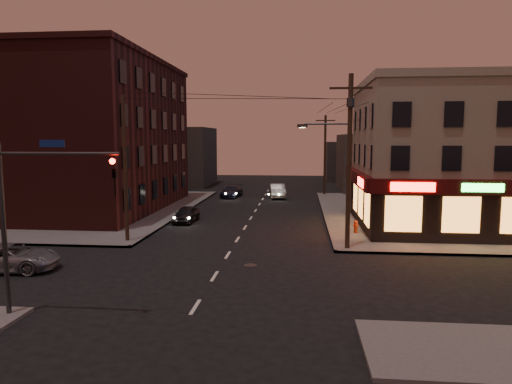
# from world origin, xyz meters

# --- Properties ---
(ground) EXTENTS (120.00, 120.00, 0.00)m
(ground) POSITION_xyz_m (0.00, 0.00, 0.00)
(ground) COLOR black
(ground) RESTS_ON ground
(sidewalk_ne) EXTENTS (24.00, 28.00, 0.15)m
(sidewalk_ne) POSITION_xyz_m (18.00, 19.00, 0.07)
(sidewalk_ne) COLOR #514F4C
(sidewalk_ne) RESTS_ON ground
(sidewalk_nw) EXTENTS (24.00, 28.00, 0.15)m
(sidewalk_nw) POSITION_xyz_m (-18.00, 19.00, 0.07)
(sidewalk_nw) COLOR #514F4C
(sidewalk_nw) RESTS_ON ground
(pizza_building) EXTENTS (15.85, 12.85, 10.50)m
(pizza_building) POSITION_xyz_m (15.93, 13.43, 5.35)
(pizza_building) COLOR tan
(pizza_building) RESTS_ON sidewalk_ne
(brick_apartment) EXTENTS (12.00, 20.00, 13.00)m
(brick_apartment) POSITION_xyz_m (-14.50, 19.00, 6.65)
(brick_apartment) COLOR #411715
(brick_apartment) RESTS_ON sidewalk_nw
(bg_building_ne_a) EXTENTS (10.00, 12.00, 7.00)m
(bg_building_ne_a) POSITION_xyz_m (14.00, 38.00, 3.50)
(bg_building_ne_a) COLOR #3F3D3A
(bg_building_ne_a) RESTS_ON ground
(bg_building_nw) EXTENTS (9.00, 10.00, 8.00)m
(bg_building_nw) POSITION_xyz_m (-13.00, 42.00, 4.00)
(bg_building_nw) COLOR #3F3D3A
(bg_building_nw) RESTS_ON ground
(bg_building_ne_b) EXTENTS (8.00, 8.00, 6.00)m
(bg_building_ne_b) POSITION_xyz_m (12.00, 52.00, 3.00)
(bg_building_ne_b) COLOR #3F3D3A
(bg_building_ne_b) RESTS_ON ground
(utility_pole_main) EXTENTS (4.20, 0.44, 10.00)m
(utility_pole_main) POSITION_xyz_m (6.68, 5.80, 5.76)
(utility_pole_main) COLOR #382619
(utility_pole_main) RESTS_ON sidewalk_ne
(utility_pole_far) EXTENTS (0.26, 0.26, 9.00)m
(utility_pole_far) POSITION_xyz_m (6.80, 32.00, 4.65)
(utility_pole_far) COLOR #382619
(utility_pole_far) RESTS_ON sidewalk_ne
(utility_pole_west) EXTENTS (0.24, 0.24, 9.00)m
(utility_pole_west) POSITION_xyz_m (-6.80, 6.50, 4.65)
(utility_pole_west) COLOR #382619
(utility_pole_west) RESTS_ON sidewalk_nw
(traffic_signal) EXTENTS (4.49, 0.32, 6.47)m
(traffic_signal) POSITION_xyz_m (-5.57, -5.60, 4.16)
(traffic_signal) COLOR #333538
(traffic_signal) RESTS_ON ground
(suv_cross) EXTENTS (5.10, 2.87, 1.34)m
(suv_cross) POSITION_xyz_m (-10.32, -0.08, 0.67)
(suv_cross) COLOR gray
(suv_cross) RESTS_ON ground
(sedan_near) EXTENTS (1.66, 3.74, 1.25)m
(sedan_near) POSITION_xyz_m (-4.84, 13.75, 0.62)
(sedan_near) COLOR black
(sedan_near) RESTS_ON ground
(sedan_mid) EXTENTS (2.13, 4.74, 1.51)m
(sedan_mid) POSITION_xyz_m (1.52, 29.31, 0.75)
(sedan_mid) COLOR gray
(sedan_mid) RESTS_ON ground
(sedan_far) EXTENTS (2.29, 4.61, 1.29)m
(sedan_far) POSITION_xyz_m (-3.62, 29.40, 0.64)
(sedan_far) COLOR black
(sedan_far) RESTS_ON ground
(fire_hydrant) EXTENTS (0.36, 0.36, 0.85)m
(fire_hydrant) POSITION_xyz_m (7.80, 10.18, 0.61)
(fire_hydrant) COLOR #98280D
(fire_hydrant) RESTS_ON sidewalk_ne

